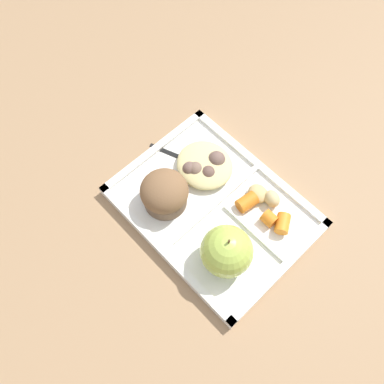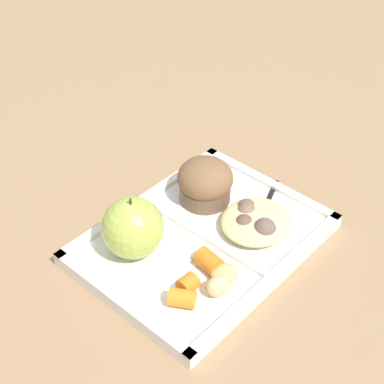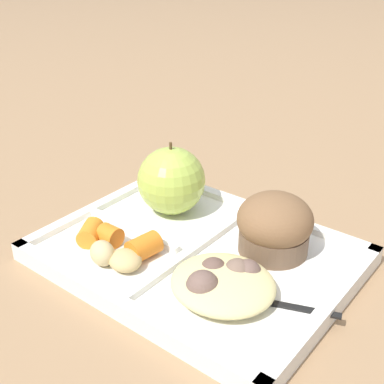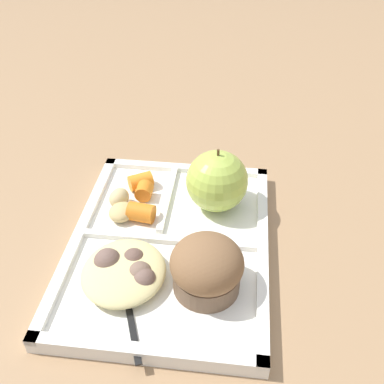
{
  "view_description": "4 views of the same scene",
  "coord_description": "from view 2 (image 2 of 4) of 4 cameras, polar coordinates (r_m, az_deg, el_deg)",
  "views": [
    {
      "loc": [
        -0.19,
        0.23,
        0.68
      ],
      "look_at": [
        0.03,
        0.02,
        0.05
      ],
      "focal_mm": 38.54,
      "sensor_mm": 36.0,
      "label": 1
    },
    {
      "loc": [
        -0.46,
        -0.4,
        0.61
      ],
      "look_at": [
        0.01,
        0.03,
        0.08
      ],
      "focal_mm": 56.29,
      "sensor_mm": 36.0,
      "label": 2
    },
    {
      "loc": [
        0.29,
        -0.38,
        0.34
      ],
      "look_at": [
        -0.03,
        0.03,
        0.07
      ],
      "focal_mm": 47.96,
      "sensor_mm": 36.0,
      "label": 3
    },
    {
      "loc": [
        0.41,
        0.08,
        0.43
      ],
      "look_at": [
        -0.04,
        0.02,
        0.06
      ],
      "focal_mm": 42.4,
      "sensor_mm": 36.0,
      "label": 4
    }
  ],
  "objects": [
    {
      "name": "meatball_back",
      "position": [
        0.86,
        4.95,
        -3.05
      ],
      "size": [
        0.03,
        0.03,
        0.03
      ],
      "primitive_type": "sphere",
      "color": "brown",
      "rests_on": "lunch_tray"
    },
    {
      "name": "green_apple",
      "position": [
        0.81,
        -5.63,
        -3.39
      ],
      "size": [
        0.09,
        0.09,
        0.09
      ],
      "color": "#A8C14C",
      "rests_on": "lunch_tray"
    },
    {
      "name": "potato_chunk_wedge",
      "position": [
        0.77,
        2.43,
        -8.92
      ],
      "size": [
        0.04,
        0.04,
        0.03
      ],
      "primitive_type": "ellipsoid",
      "rotation": [
        0.0,
        0.0,
        4.37
      ],
      "color": "tan",
      "rests_on": "lunch_tray"
    },
    {
      "name": "potato_chunk_corner",
      "position": [
        0.79,
        3.07,
        -7.76
      ],
      "size": [
        0.04,
        0.04,
        0.02
      ],
      "primitive_type": "ellipsoid",
      "rotation": [
        0.0,
        0.0,
        2.98
      ],
      "color": "tan",
      "rests_on": "lunch_tray"
    },
    {
      "name": "carrot_slice_back",
      "position": [
        0.8,
        1.61,
        -6.59
      ],
      "size": [
        0.03,
        0.04,
        0.03
      ],
      "primitive_type": "cylinder",
      "rotation": [
        0.0,
        1.57,
        4.57
      ],
      "color": "orange",
      "rests_on": "lunch_tray"
    },
    {
      "name": "plastic_fork",
      "position": [
        0.9,
        6.71,
        -2.03
      ],
      "size": [
        0.13,
        0.06,
        0.0
      ],
      "color": "black",
      "rests_on": "lunch_tray"
    },
    {
      "name": "meatball_side",
      "position": [
        0.85,
        6.88,
        -3.54
      ],
      "size": [
        0.03,
        0.03,
        0.03
      ],
      "primitive_type": "sphere",
      "color": "brown",
      "rests_on": "lunch_tray"
    },
    {
      "name": "egg_noodle_pile",
      "position": [
        0.87,
        6.1,
        -2.81
      ],
      "size": [
        0.11,
        0.1,
        0.02
      ],
      "primitive_type": "ellipsoid",
      "color": "#D6C684",
      "rests_on": "lunch_tray"
    },
    {
      "name": "bran_muffin",
      "position": [
        0.9,
        1.25,
        0.95
      ],
      "size": [
        0.08,
        0.08,
        0.07
      ],
      "color": "brown",
      "rests_on": "lunch_tray"
    },
    {
      "name": "ground",
      "position": [
        0.86,
        1.01,
        -5.03
      ],
      "size": [
        6.0,
        6.0,
        0.0
      ],
      "primitive_type": "plane",
      "color": "#997551"
    },
    {
      "name": "lunch_tray",
      "position": [
        0.86,
        0.99,
        -4.67
      ],
      "size": [
        0.33,
        0.25,
        0.02
      ],
      "color": "white",
      "rests_on": "ground"
    },
    {
      "name": "meatball_center",
      "position": [
        0.88,
        5.16,
        -1.56
      ],
      "size": [
        0.03,
        0.03,
        0.03
      ],
      "primitive_type": "sphere",
      "color": "brown",
      "rests_on": "lunch_tray"
    },
    {
      "name": "carrot_slice_tilted",
      "position": [
        0.78,
        -0.39,
        -8.72
      ],
      "size": [
        0.02,
        0.02,
        0.02
      ],
      "primitive_type": "cylinder",
      "rotation": [
        0.0,
        1.57,
        6.28
      ],
      "color": "orange",
      "rests_on": "lunch_tray"
    },
    {
      "name": "carrot_slice_small",
      "position": [
        0.76,
        -0.96,
        -10.02
      ],
      "size": [
        0.04,
        0.04,
        0.02
      ],
      "primitive_type": "cylinder",
      "rotation": [
        0.0,
        1.57,
        2.11
      ],
      "color": "orange",
      "rests_on": "lunch_tray"
    },
    {
      "name": "meatball_front",
      "position": [
        0.87,
        5.18,
        -1.97
      ],
      "size": [
        0.03,
        0.03,
        0.03
      ],
      "primitive_type": "sphere",
      "color": "#755B4C",
      "rests_on": "lunch_tray"
    }
  ]
}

